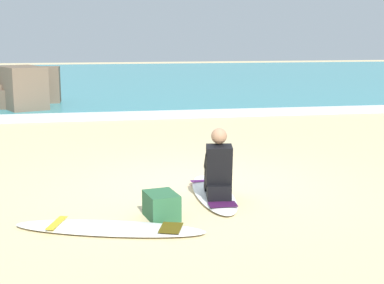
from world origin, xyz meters
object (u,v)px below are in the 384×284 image
surfboard_main (213,193)px  surfboard_spare_near (110,228)px  surfer_seated (218,170)px  beach_bag (161,206)px

surfboard_main → surfboard_spare_near: 1.91m
surfboard_main → surfer_seated: size_ratio=2.17×
surfboard_spare_near → beach_bag: bearing=28.5°
surfboard_main → surfer_seated: (0.00, -0.28, 0.40)m
beach_bag → surfboard_main: bearing=44.3°
surfboard_main → surfboard_spare_near: (-1.50, -1.18, -0.00)m
surfer_seated → beach_bag: surfer_seated is taller
surfboard_spare_near → beach_bag: 0.75m
surfboard_spare_near → beach_bag: beach_bag is taller
surfboard_main → beach_bag: size_ratio=4.27×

